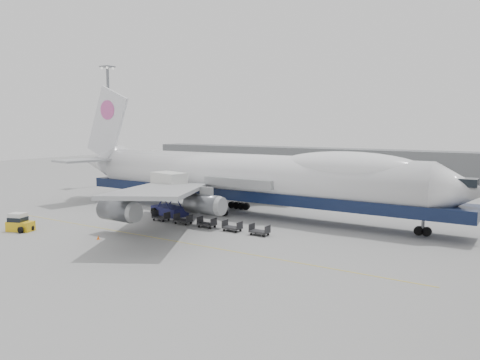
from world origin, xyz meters
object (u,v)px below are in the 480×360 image
Objects in this scene: catering_truck at (169,191)px; ground_worker at (10,223)px; airliner at (249,176)px; baggage_tug at (19,223)px.

catering_truck is 21.17m from ground_worker.
ground_worker is (-10.60, -18.14, -2.60)m from catering_truck.
airliner is 30.92m from baggage_tug.
baggage_tug reaches higher than ground_worker.
airliner is at bearing 32.42° from baggage_tug.
airliner is 11.76m from catering_truck.
catering_truck is at bearing -41.17° from ground_worker.
catering_truck is 1.81× the size of baggage_tug.
airliner reaches higher than catering_truck.
baggage_tug is at bearing -126.69° from airliner.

